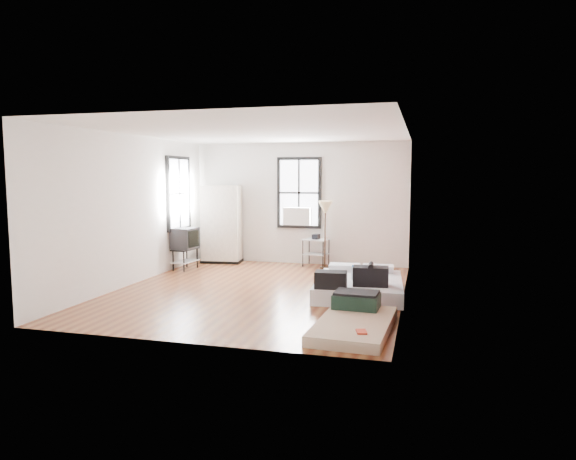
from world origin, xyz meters
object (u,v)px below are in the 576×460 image
(mattress_bare, at_px, (355,319))
(floor_lamp, at_px, (325,211))
(wardrobe, at_px, (222,224))
(mattress_main, at_px, (359,285))
(side_table, at_px, (316,244))
(tv_stand, at_px, (185,240))

(mattress_bare, bearing_deg, floor_lamp, 109.28)
(wardrobe, distance_m, floor_lamp, 2.54)
(floor_lamp, bearing_deg, mattress_bare, -73.96)
(mattress_main, height_order, floor_lamp, floor_lamp)
(side_table, distance_m, tv_stand, 2.91)
(side_table, distance_m, floor_lamp, 0.85)
(floor_lamp, relative_size, tv_stand, 1.64)
(floor_lamp, xyz_separation_m, tv_stand, (-2.92, -0.91, -0.62))
(tv_stand, bearing_deg, mattress_bare, -32.63)
(mattress_main, distance_m, tv_stand, 4.23)
(wardrobe, bearing_deg, floor_lamp, -10.22)
(mattress_bare, xyz_separation_m, side_table, (-1.48, 4.52, 0.38))
(floor_lamp, bearing_deg, side_table, 136.25)
(side_table, height_order, floor_lamp, floor_lamp)
(wardrobe, xyz_separation_m, side_table, (2.26, 0.07, -0.41))
(wardrobe, bearing_deg, side_table, -4.54)
(mattress_bare, height_order, side_table, side_table)
(tv_stand, bearing_deg, side_table, 29.69)
(mattress_bare, distance_m, floor_lamp, 4.59)
(side_table, bearing_deg, tv_stand, -156.71)
(mattress_main, xyz_separation_m, mattress_bare, (0.19, -1.95, -0.06))
(mattress_main, bearing_deg, side_table, 112.34)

